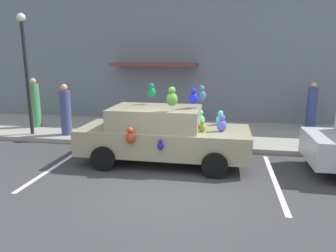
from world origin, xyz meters
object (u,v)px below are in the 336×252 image
object	(u,v)px
pedestrian_near_shopfront	(66,112)
pedestrian_walking_past	(312,108)
plush_covered_car	(162,134)
street_lamp_post	(26,63)
pedestrian_by_lamp	(35,104)
teddy_bear_on_sidewalk	(132,128)

from	to	relation	value
pedestrian_near_shopfront	pedestrian_walking_past	world-z (taller)	pedestrian_near_shopfront
plush_covered_car	pedestrian_walking_past	xyz separation A→B (m)	(4.89, 4.31, 0.18)
street_lamp_post	plush_covered_car	bearing A→B (deg)	-18.48
plush_covered_car	street_lamp_post	distance (m)	5.72
street_lamp_post	pedestrian_by_lamp	distance (m)	2.04
teddy_bear_on_sidewalk	pedestrian_walking_past	size ratio (longest dim) A/B	0.35
street_lamp_post	pedestrian_near_shopfront	world-z (taller)	street_lamp_post
teddy_bear_on_sidewalk	street_lamp_post	xyz separation A→B (m)	(-3.61, -0.40, 2.23)
street_lamp_post	pedestrian_by_lamp	world-z (taller)	street_lamp_post
teddy_bear_on_sidewalk	pedestrian_by_lamp	bearing A→B (deg)	170.27
pedestrian_walking_past	pedestrian_by_lamp	xyz separation A→B (m)	(-10.56, -1.48, 0.06)
pedestrian_near_shopfront	teddy_bear_on_sidewalk	bearing A→B (deg)	6.34
pedestrian_near_shopfront	plush_covered_car	bearing A→B (deg)	-25.75
pedestrian_near_shopfront	pedestrian_by_lamp	size ratio (longest dim) A/B	0.94
street_lamp_post	teddy_bear_on_sidewalk	bearing A→B (deg)	6.36
pedestrian_by_lamp	teddy_bear_on_sidewalk	bearing A→B (deg)	-9.73
street_lamp_post	pedestrian_near_shopfront	bearing A→B (deg)	6.40
pedestrian_near_shopfront	pedestrian_walking_past	size ratio (longest dim) A/B	1.00
pedestrian_walking_past	pedestrian_by_lamp	bearing A→B (deg)	-172.01
plush_covered_car	street_lamp_post	bearing A→B (deg)	161.52
pedestrian_walking_past	pedestrian_near_shopfront	bearing A→B (deg)	-164.35
pedestrian_near_shopfront	pedestrian_by_lamp	distance (m)	2.06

